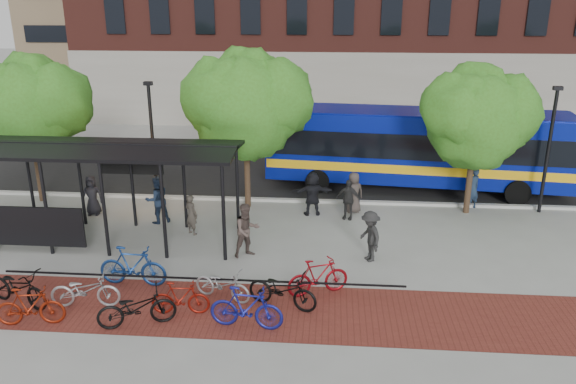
# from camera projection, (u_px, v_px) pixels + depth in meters

# --- Properties ---
(ground) EXTENTS (160.00, 160.00, 0.00)m
(ground) POSITION_uv_depth(u_px,v_px,m) (317.00, 240.00, 20.30)
(ground) COLOR #9E9E99
(ground) RESTS_ON ground
(asphalt_street) EXTENTS (160.00, 8.00, 0.01)m
(asphalt_street) POSITION_uv_depth(u_px,v_px,m) (322.00, 175.00, 27.84)
(asphalt_street) COLOR black
(asphalt_street) RESTS_ON ground
(curb) EXTENTS (160.00, 0.25, 0.12)m
(curb) POSITION_uv_depth(u_px,v_px,m) (320.00, 201.00, 24.05)
(curb) COLOR #B7B7B2
(curb) RESTS_ON ground
(brick_strip) EXTENTS (24.00, 3.00, 0.01)m
(brick_strip) POSITION_uv_depth(u_px,v_px,m) (240.00, 310.00, 15.74)
(brick_strip) COLOR maroon
(brick_strip) RESTS_ON ground
(bike_rack_rail) EXTENTS (12.00, 0.05, 0.95)m
(bike_rack_rail) POSITION_uv_depth(u_px,v_px,m) (201.00, 292.00, 16.69)
(bike_rack_rail) COLOR black
(bike_rack_rail) RESTS_ON ground
(bus_shelter) EXTENTS (10.60, 3.07, 3.60)m
(bus_shelter) POSITION_uv_depth(u_px,v_px,m) (84.00, 159.00, 19.50)
(bus_shelter) COLOR black
(bus_shelter) RESTS_ON ground
(tree_a) EXTENTS (4.90, 4.00, 6.18)m
(tree_a) POSITION_uv_depth(u_px,v_px,m) (31.00, 103.00, 22.99)
(tree_a) COLOR #382619
(tree_a) RESTS_ON ground
(tree_b) EXTENTS (5.15, 4.20, 6.47)m
(tree_b) POSITION_uv_depth(u_px,v_px,m) (248.00, 100.00, 22.23)
(tree_b) COLOR #382619
(tree_b) RESTS_ON ground
(tree_c) EXTENTS (4.66, 3.80, 5.92)m
(tree_c) POSITION_uv_depth(u_px,v_px,m) (479.00, 114.00, 21.68)
(tree_c) COLOR #382619
(tree_c) RESTS_ON ground
(lamp_post_left) EXTENTS (0.35, 0.20, 5.12)m
(lamp_post_left) POSITION_uv_depth(u_px,v_px,m) (152.00, 139.00, 23.34)
(lamp_post_left) COLOR black
(lamp_post_left) RESTS_ON ground
(lamp_post_right) EXTENTS (0.35, 0.20, 5.12)m
(lamp_post_right) POSITION_uv_depth(u_px,v_px,m) (549.00, 147.00, 22.12)
(lamp_post_right) COLOR black
(lamp_post_right) RESTS_ON ground
(bus) EXTENTS (13.54, 4.28, 3.59)m
(bus) POSITION_uv_depth(u_px,v_px,m) (416.00, 145.00, 25.25)
(bus) COLOR #071588
(bus) RESTS_ON ground
(bike_0) EXTENTS (2.26, 1.43, 1.12)m
(bike_0) POSITION_uv_depth(u_px,v_px,m) (18.00, 287.00, 15.83)
(bike_0) COLOR black
(bike_0) RESTS_ON ground
(bike_1) EXTENTS (1.88, 0.80, 1.09)m
(bike_1) POSITION_uv_depth(u_px,v_px,m) (30.00, 307.00, 14.85)
(bike_1) COLOR maroon
(bike_1) RESTS_ON ground
(bike_2) EXTENTS (2.02, 0.89, 1.03)m
(bike_2) POSITION_uv_depth(u_px,v_px,m) (85.00, 290.00, 15.76)
(bike_2) COLOR #9B9B9E
(bike_2) RESTS_ON ground
(bike_3) EXTENTS (2.13, 0.70, 1.26)m
(bike_3) POSITION_uv_depth(u_px,v_px,m) (133.00, 266.00, 16.92)
(bike_3) COLOR navy
(bike_3) RESTS_ON ground
(bike_4) EXTENTS (2.18, 1.37, 1.08)m
(bike_4) POSITION_uv_depth(u_px,v_px,m) (137.00, 307.00, 14.82)
(bike_4) COLOR black
(bike_4) RESTS_ON ground
(bike_5) EXTENTS (1.65, 0.58, 0.97)m
(bike_5) POSITION_uv_depth(u_px,v_px,m) (180.00, 298.00, 15.39)
(bike_5) COLOR maroon
(bike_5) RESTS_ON ground
(bike_6) EXTENTS (1.91, 1.21, 0.95)m
(bike_6) POSITION_uv_depth(u_px,v_px,m) (222.00, 284.00, 16.17)
(bike_6) COLOR #969698
(bike_6) RESTS_ON ground
(bike_7) EXTENTS (2.03, 0.77, 1.19)m
(bike_7) POSITION_uv_depth(u_px,v_px,m) (246.00, 308.00, 14.69)
(bike_7) COLOR navy
(bike_7) RESTS_ON ground
(bike_8) EXTENTS (2.20, 1.35, 1.09)m
(bike_8) POSITION_uv_depth(u_px,v_px,m) (282.00, 289.00, 15.73)
(bike_8) COLOR black
(bike_8) RESTS_ON ground
(bike_9) EXTENTS (1.95, 1.23, 1.13)m
(bike_9) POSITION_uv_depth(u_px,v_px,m) (318.00, 277.00, 16.41)
(bike_9) COLOR maroon
(bike_9) RESTS_ON ground
(pedestrian_0) EXTENTS (0.85, 0.61, 1.62)m
(pedestrian_0) POSITION_uv_depth(u_px,v_px,m) (92.00, 195.00, 22.49)
(pedestrian_0) COLOR black
(pedestrian_0) RESTS_ON ground
(pedestrian_1) EXTENTS (0.67, 0.62, 1.53)m
(pedestrian_1) POSITION_uv_depth(u_px,v_px,m) (191.00, 215.00, 20.60)
(pedestrian_1) COLOR #39342D
(pedestrian_1) RESTS_ON ground
(pedestrian_2) EXTENTS (1.17, 1.12, 1.90)m
(pedestrian_2) POSITION_uv_depth(u_px,v_px,m) (157.00, 200.00, 21.62)
(pedestrian_2) COLOR #1A263C
(pedestrian_2) RESTS_ON ground
(pedestrian_4) EXTENTS (1.02, 0.62, 1.62)m
(pedestrian_4) POSITION_uv_depth(u_px,v_px,m) (348.00, 199.00, 22.05)
(pedestrian_4) COLOR #2A2A2A
(pedestrian_4) RESTS_ON ground
(pedestrian_5) EXTENTS (1.74, 0.81, 1.80)m
(pedestrian_5) POSITION_uv_depth(u_px,v_px,m) (312.00, 193.00, 22.44)
(pedestrian_5) COLOR black
(pedestrian_5) RESTS_ON ground
(pedestrian_6) EXTENTS (0.96, 0.78, 1.69)m
(pedestrian_6) POSITION_uv_depth(u_px,v_px,m) (354.00, 193.00, 22.70)
(pedestrian_6) COLOR #413834
(pedestrian_6) RESTS_ON ground
(pedestrian_7) EXTENTS (0.76, 0.69, 1.75)m
(pedestrian_7) POSITION_uv_depth(u_px,v_px,m) (473.00, 188.00, 23.12)
(pedestrian_7) COLOR #1E2E47
(pedestrian_7) RESTS_ON ground
(pedestrian_8) EXTENTS (1.15, 1.09, 1.87)m
(pedestrian_8) POSITION_uv_depth(u_px,v_px,m) (247.00, 230.00, 18.76)
(pedestrian_8) COLOR #4C3E38
(pedestrian_8) RESTS_ON ground
(pedestrian_9) EXTENTS (1.03, 1.28, 1.73)m
(pedestrian_9) POSITION_uv_depth(u_px,v_px,m) (370.00, 236.00, 18.47)
(pedestrian_9) COLOR #252525
(pedestrian_9) RESTS_ON ground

